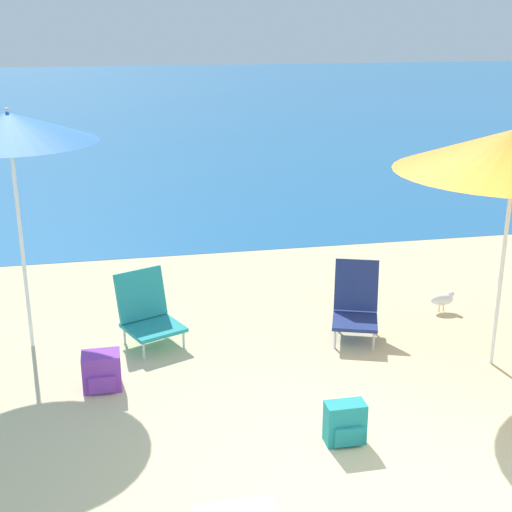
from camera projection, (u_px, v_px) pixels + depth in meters
ground_plane at (423, 482)px, 4.97m from camera, size 60.00×60.00×0.00m
sea_water at (159, 98)px, 28.48m from camera, size 60.00×40.00×0.01m
beach_umbrella_blue at (9, 128)px, 6.34m from camera, size 1.58×1.58×2.33m
beach_chair_navy at (356, 303)px, 7.17m from camera, size 0.62×0.74×0.74m
beach_chair_teal at (147, 311)px, 7.02m from camera, size 0.69×0.73×0.71m
backpack_purple at (102, 371)px, 6.18m from camera, size 0.33×0.27×0.33m
backpack_teal at (345, 423)px, 5.39m from camera, size 0.30×0.19×0.33m
seagull at (443, 299)px, 7.82m from camera, size 0.27×0.11×0.23m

